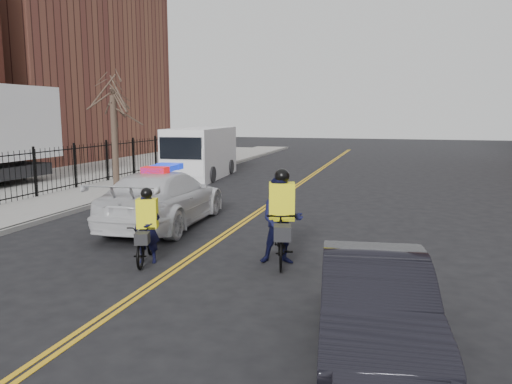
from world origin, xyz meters
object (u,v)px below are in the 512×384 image
object	(u,v)px
cargo_van	(200,154)
cyclist_far	(282,227)
police_cruiser	(164,198)
dark_sedan	(375,305)
cyclist_near	(148,237)

from	to	relation	value
cargo_van	cyclist_far	xyz separation A→B (m)	(7.61, -13.68, -0.43)
cargo_van	cyclist_far	size ratio (longest dim) A/B	2.89
police_cruiser	dark_sedan	bearing A→B (deg)	131.09
cargo_van	cyclist_near	world-z (taller)	cargo_van
cargo_van	cyclist_far	world-z (taller)	cargo_van
dark_sedan	cyclist_near	bearing A→B (deg)	142.17
cyclist_near	cyclist_far	bearing A→B (deg)	-2.99
police_cruiser	cargo_van	world-z (taller)	cargo_van
cargo_van	cyclist_far	distance (m)	15.67
cyclist_far	police_cruiser	bearing A→B (deg)	132.50
police_cruiser	cyclist_far	xyz separation A→B (m)	(4.31, -2.82, 0.01)
dark_sedan	cyclist_near	xyz separation A→B (m)	(-5.15, 3.02, -0.10)
dark_sedan	cyclist_far	world-z (taller)	cyclist_far
police_cruiser	cyclist_near	xyz separation A→B (m)	(1.38, -3.56, -0.24)
police_cruiser	cargo_van	xyz separation A→B (m)	(-3.31, 10.86, 0.43)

